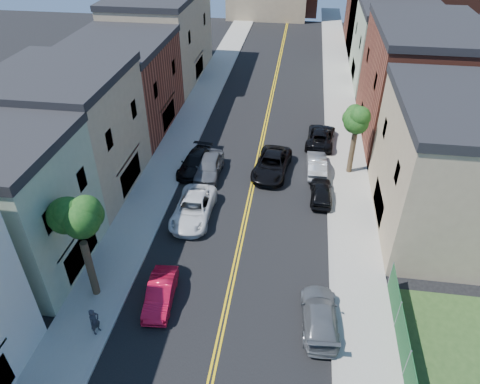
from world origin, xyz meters
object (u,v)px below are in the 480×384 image
at_px(red_sedan, 161,293).
at_px(white_pickup, 193,209).
at_px(silver_car_right, 317,165).
at_px(pedestrian_left, 95,321).
at_px(dark_car_right_far, 321,136).
at_px(grey_car_left, 209,167).
at_px(grey_car_right, 320,316).
at_px(black_suv_lane, 272,164).
at_px(black_car_right, 321,192).
at_px(black_car_left, 195,162).

height_order(red_sedan, white_pickup, white_pickup).
xyz_separation_m(silver_car_right, pedestrian_left, (-11.83, -18.41, 0.27)).
relative_size(red_sedan, dark_car_right_far, 0.77).
distance_m(grey_car_left, silver_car_right, 9.11).
xyz_separation_m(red_sedan, grey_car_left, (0.08, 13.92, 0.17)).
bearing_deg(grey_car_right, pedestrian_left, 7.68).
relative_size(grey_car_right, pedestrian_left, 2.84).
relative_size(dark_car_right_far, black_suv_lane, 0.92).
distance_m(black_car_right, black_suv_lane, 5.29).
bearing_deg(grey_car_right, dark_car_right_far, -93.96).
relative_size(white_pickup, black_car_right, 1.40).
relative_size(red_sedan, white_pickup, 0.72).
distance_m(black_car_left, silver_car_right, 10.38).
height_order(white_pickup, grey_car_right, white_pickup).
distance_m(black_car_right, silver_car_right, 3.97).
bearing_deg(black_car_left, pedestrian_left, -88.94).
height_order(black_car_left, black_car_right, black_car_left).
height_order(white_pickup, black_car_right, white_pickup).
xyz_separation_m(red_sedan, dark_car_right_far, (9.38, 20.88, 0.07)).
distance_m(red_sedan, silver_car_right, 18.11).
xyz_separation_m(grey_car_right, silver_car_right, (-0.20, 16.03, 0.03)).
distance_m(red_sedan, dark_car_right_far, 22.89).
distance_m(grey_car_right, black_car_right, 12.08).
distance_m(grey_car_left, black_car_right, 9.55).
relative_size(white_pickup, grey_car_left, 1.15).
bearing_deg(black_car_left, white_pickup, -71.82).
distance_m(grey_car_right, pedestrian_left, 12.27).
xyz_separation_m(red_sedan, black_car_left, (-1.30, 14.57, 0.05)).
height_order(white_pickup, pedestrian_left, pedestrian_left).
xyz_separation_m(grey_car_left, silver_car_right, (8.93, 1.79, -0.11)).
relative_size(black_car_left, pedestrian_left, 2.93).
bearing_deg(red_sedan, black_car_right, 46.67).
bearing_deg(pedestrian_left, black_car_left, 16.15).
bearing_deg(silver_car_right, black_car_left, 4.41).
height_order(grey_car_right, dark_car_right_far, dark_car_right_far).
bearing_deg(black_suv_lane, silver_car_right, 16.47).
bearing_deg(grey_car_right, black_car_right, -94.30).
bearing_deg(black_car_left, dark_car_right_far, 36.67).
distance_m(red_sedan, grey_car_right, 9.22).
relative_size(red_sedan, black_car_left, 0.82).
height_order(red_sedan, black_car_right, black_car_right).
xyz_separation_m(black_car_left, black_car_right, (10.68, -2.81, -0.03)).
xyz_separation_m(black_car_left, silver_car_right, (10.31, 1.14, 0.01)).
xyz_separation_m(grey_car_left, black_suv_lane, (5.17, 1.13, -0.03)).
xyz_separation_m(grey_car_right, dark_car_right_far, (0.17, 21.21, 0.04)).
bearing_deg(grey_car_left, white_pickup, -90.06).
height_order(black_car_right, pedestrian_left, pedestrian_left).
relative_size(red_sedan, grey_car_right, 0.85).
height_order(grey_car_left, black_car_right, grey_car_left).
height_order(white_pickup, grey_car_left, grey_car_left).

